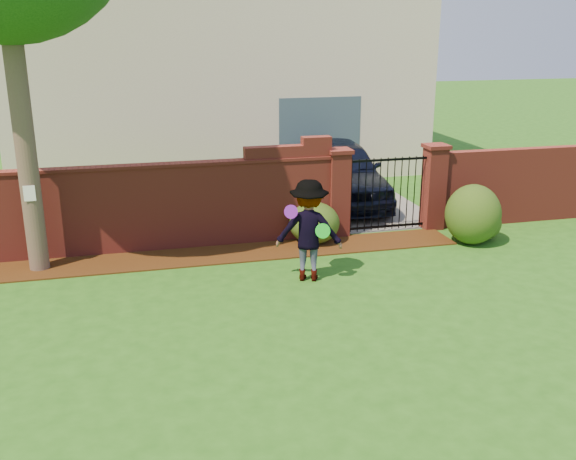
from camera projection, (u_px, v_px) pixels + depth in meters
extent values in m
cube|color=#255A16|center=(269.00, 327.00, 9.83)|extent=(80.00, 80.00, 0.01)
cube|color=#331A09|center=(184.00, 258.00, 12.69)|extent=(11.10, 1.08, 0.03)
cube|color=maroon|center=(117.00, 211.00, 12.77)|extent=(8.70, 0.25, 1.70)
cube|color=maroon|center=(288.00, 153.00, 13.27)|extent=(1.80, 0.25, 0.30)
cube|color=maroon|center=(316.00, 140.00, 13.34)|extent=(0.60, 0.25, 0.16)
cube|color=maroon|center=(113.00, 167.00, 12.50)|extent=(8.70, 0.31, 0.06)
cube|color=maroon|center=(514.00, 186.00, 14.80)|extent=(4.00, 0.25, 1.70)
cube|color=maroon|center=(338.00, 195.00, 13.81)|extent=(0.42, 0.42, 1.80)
cube|color=maroon|center=(339.00, 151.00, 13.53)|extent=(0.50, 0.50, 0.08)
cube|color=maroon|center=(434.00, 189.00, 14.32)|extent=(0.42, 0.42, 1.80)
cube|color=maroon|center=(436.00, 146.00, 14.04)|extent=(0.50, 0.50, 0.08)
cylinder|color=black|center=(351.00, 196.00, 13.89)|extent=(0.02, 0.02, 1.60)
cylinder|color=black|center=(358.00, 196.00, 13.93)|extent=(0.02, 0.02, 1.60)
cylinder|color=black|center=(365.00, 195.00, 13.97)|extent=(0.02, 0.02, 1.60)
cylinder|color=black|center=(373.00, 195.00, 14.01)|extent=(0.02, 0.02, 1.60)
cylinder|color=black|center=(380.00, 194.00, 14.04)|extent=(0.02, 0.02, 1.60)
cylinder|color=black|center=(387.00, 194.00, 14.08)|extent=(0.02, 0.02, 1.60)
cylinder|color=black|center=(394.00, 194.00, 14.12)|extent=(0.02, 0.02, 1.60)
cylinder|color=black|center=(401.00, 193.00, 14.16)|extent=(0.02, 0.02, 1.60)
cylinder|color=black|center=(407.00, 193.00, 14.19)|extent=(0.02, 0.02, 1.60)
cylinder|color=black|center=(414.00, 192.00, 14.23)|extent=(0.02, 0.02, 1.60)
cylinder|color=black|center=(421.00, 192.00, 14.27)|extent=(0.02, 0.02, 1.60)
cube|color=black|center=(385.00, 226.00, 14.30)|extent=(1.78, 0.03, 0.05)
cube|color=black|center=(388.00, 160.00, 13.86)|extent=(1.78, 0.03, 0.05)
cube|color=slate|center=(330.00, 189.00, 18.04)|extent=(3.20, 8.00, 0.01)
cube|color=beige|center=(216.00, 70.00, 20.25)|extent=(12.00, 6.00, 6.00)
cube|color=#384C5B|center=(319.00, 140.00, 18.65)|extent=(2.40, 0.12, 2.40)
imported|color=black|center=(341.00, 173.00, 16.25)|extent=(2.20, 4.82, 1.60)
cylinder|color=#4C382E|center=(17.00, 77.00, 11.08)|extent=(0.36, 0.36, 7.00)
cube|color=white|center=(29.00, 193.00, 11.51)|extent=(0.20, 0.01, 0.28)
ellipsoid|color=#214314|center=(314.00, 223.00, 13.48)|extent=(1.05, 1.05, 0.86)
ellipsoid|color=#214314|center=(473.00, 214.00, 13.39)|extent=(1.13, 1.13, 1.25)
ellipsoid|color=#214314|center=(482.00, 223.00, 13.69)|extent=(0.81, 0.81, 0.72)
imported|color=gray|center=(308.00, 231.00, 11.38)|extent=(1.33, 1.03, 1.81)
cylinder|color=purple|center=(291.00, 212.00, 11.04)|extent=(0.24, 0.08, 0.24)
cylinder|color=green|center=(323.00, 231.00, 11.14)|extent=(0.26, 0.17, 0.26)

